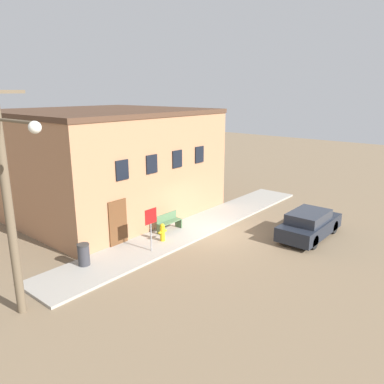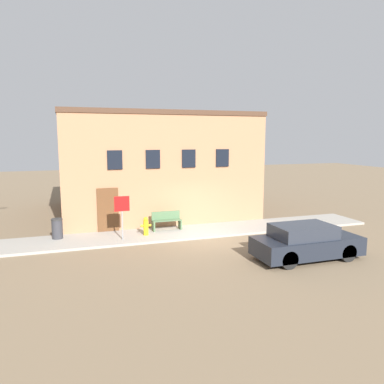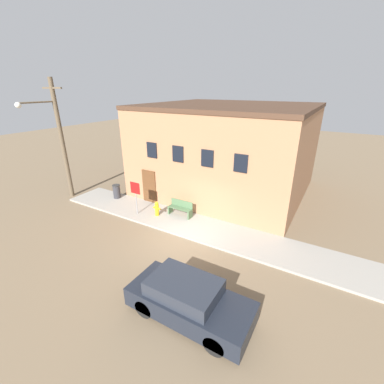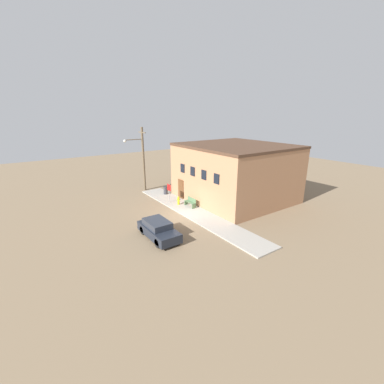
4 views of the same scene
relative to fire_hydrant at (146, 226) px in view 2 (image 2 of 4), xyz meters
The scene contains 8 objects.
ground_plane 2.86m from the fire_hydrant, 23.72° to the right, with size 80.00×80.00×0.00m, color #7A664C.
sidewalk 2.61m from the fire_hydrant, ahead, with size 17.88×2.45×0.11m.
brick_building 6.87m from the fire_hydrant, 75.76° to the left, with size 10.57×9.95×5.92m.
fire_hydrant is the anchor object (origin of this frame).
stop_sign 1.51m from the fire_hydrant, 159.46° to the right, with size 0.66×0.06×1.93m.
bench 1.35m from the fire_hydrant, 30.51° to the left, with size 1.42×0.44×0.89m.
trash_bin 3.91m from the fire_hydrant, behind, with size 0.49×0.49×0.90m.
parked_car 7.13m from the fire_hydrant, 44.13° to the right, with size 4.07×1.71×1.34m.
Camera 2 is at (-5.89, -15.45, 4.58)m, focal length 35.00 mm.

